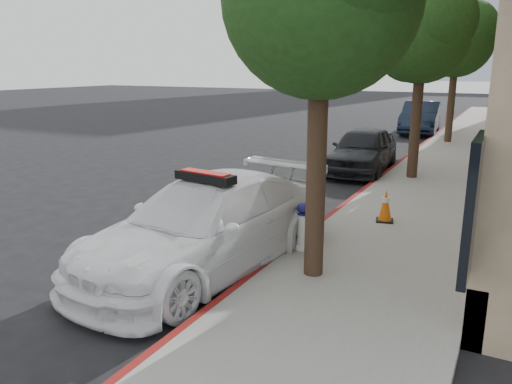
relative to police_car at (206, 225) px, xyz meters
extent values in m
plane|color=black|center=(-1.10, 2.30, -0.77)|extent=(120.00, 120.00, 0.00)
cube|color=gray|center=(2.50, 12.30, -0.69)|extent=(3.20, 50.00, 0.15)
cube|color=maroon|center=(0.96, 12.30, -0.69)|extent=(0.12, 50.00, 0.15)
cylinder|color=black|center=(1.80, 0.30, 1.03)|extent=(0.30, 0.30, 3.30)
sphere|color=#1A3912|center=(1.45, 0.60, 3.18)|extent=(2.10, 2.10, 2.10)
cylinder|color=black|center=(1.80, 8.30, 0.98)|extent=(0.30, 0.30, 3.19)
sphere|color=#1A3912|center=(1.80, 8.30, 3.37)|extent=(2.60, 2.60, 2.60)
sphere|color=#1A3912|center=(2.20, 8.00, 3.77)|extent=(2.08, 2.08, 2.08)
sphere|color=#1A3912|center=(1.45, 8.60, 3.07)|extent=(1.95, 1.95, 1.95)
cylinder|color=black|center=(1.80, 16.30, 1.09)|extent=(0.30, 0.30, 3.41)
sphere|color=#1A3912|center=(1.80, 16.30, 3.59)|extent=(3.00, 3.00, 3.00)
sphere|color=#1A3912|center=(2.20, 16.00, 3.99)|extent=(2.40, 2.40, 2.40)
sphere|color=#1A3912|center=(1.45, 16.60, 3.29)|extent=(2.25, 2.25, 2.25)
imported|color=white|center=(0.00, 0.00, 0.00)|extent=(2.79, 5.48, 1.52)
cube|color=black|center=(0.00, 0.00, 0.82)|extent=(1.13, 0.42, 0.14)
cube|color=#A50A07|center=(0.00, 0.00, 0.88)|extent=(0.92, 0.33, 0.06)
imported|color=black|center=(0.10, 8.99, -0.04)|extent=(1.98, 4.36, 1.45)
imported|color=#151F34|center=(0.02, 19.86, 0.03)|extent=(2.08, 4.97, 1.60)
cylinder|color=white|center=(1.25, 1.23, -0.56)|extent=(0.33, 0.33, 0.10)
cylinder|color=white|center=(1.25, 1.23, -0.23)|extent=(0.25, 0.25, 0.56)
ellipsoid|color=navy|center=(1.25, 1.23, 0.14)|extent=(0.27, 0.27, 0.19)
cylinder|color=white|center=(1.25, 1.23, -0.10)|extent=(0.36, 0.14, 0.10)
cylinder|color=white|center=(1.25, 1.23, -0.10)|extent=(0.12, 0.19, 0.10)
cube|color=black|center=(2.15, 3.56, -0.60)|extent=(0.43, 0.43, 0.03)
cone|color=#E15E0B|center=(2.15, 3.56, -0.26)|extent=(0.28, 0.28, 0.65)
cylinder|color=white|center=(2.15, 3.56, -0.15)|extent=(0.15, 0.15, 0.10)
camera|label=1|loc=(4.40, -6.63, 2.57)|focal=35.00mm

